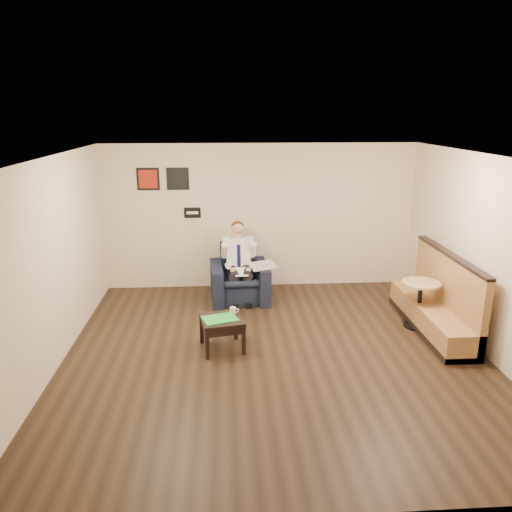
{
  "coord_description": "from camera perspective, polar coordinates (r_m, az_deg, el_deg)",
  "views": [
    {
      "loc": [
        -0.7,
        -6.47,
        3.37
      ],
      "look_at": [
        -0.2,
        1.2,
        1.13
      ],
      "focal_mm": 35.0,
      "sensor_mm": 36.0,
      "label": 1
    }
  ],
  "objects": [
    {
      "name": "banquette",
      "position": [
        8.38,
        19.65,
        -3.99
      ],
      "size": [
        0.57,
        2.39,
        1.22
      ],
      "primitive_type": "cube",
      "color": "olive",
      "rests_on": "ground"
    },
    {
      "name": "seating_sign",
      "position": [
        9.66,
        -7.28,
        4.94
      ],
      "size": [
        0.32,
        0.02,
        0.2
      ],
      "primitive_type": "cube",
      "color": "black",
      "rests_on": "wall_back"
    },
    {
      "name": "smartphone",
      "position": [
        7.46,
        -3.78,
        -6.53
      ],
      "size": [
        0.15,
        0.08,
        0.01
      ],
      "primitive_type": "cube",
      "rotation": [
        0.0,
        0.0,
        0.01
      ],
      "color": "black",
      "rests_on": "side_table"
    },
    {
      "name": "cafe_table",
      "position": [
        8.47,
        18.15,
        -5.29
      ],
      "size": [
        0.65,
        0.65,
        0.76
      ],
      "primitive_type": "cylinder",
      "rotation": [
        0.0,
        0.0,
        -0.06
      ],
      "color": "tan",
      "rests_on": "ground"
    },
    {
      "name": "wall_front",
      "position": [
        4.05,
        6.82,
        -13.0
      ],
      "size": [
        6.0,
        0.02,
        2.8
      ],
      "primitive_type": "cube",
      "color": "#F0DEC4",
      "rests_on": "ground"
    },
    {
      "name": "ground",
      "position": [
        7.33,
        2.18,
        -11.16
      ],
      "size": [
        6.0,
        6.0,
        0.0
      ],
      "primitive_type": "plane",
      "color": "black",
      "rests_on": "ground"
    },
    {
      "name": "wall_right",
      "position": [
        7.71,
        25.07,
        -0.14
      ],
      "size": [
        0.02,
        6.0,
        2.8
      ],
      "primitive_type": "cube",
      "color": "#F0DEC4",
      "rests_on": "ground"
    },
    {
      "name": "art_print_left",
      "position": [
        9.64,
        -12.22,
        8.6
      ],
      "size": [
        0.42,
        0.03,
        0.42
      ],
      "primitive_type": "cube",
      "color": "#9E1E13",
      "rests_on": "wall_back"
    },
    {
      "name": "wall_left",
      "position": [
        7.14,
        -22.39,
        -1.04
      ],
      "size": [
        0.02,
        6.0,
        2.8
      ],
      "primitive_type": "cube",
      "color": "#F0DEC4",
      "rests_on": "ground"
    },
    {
      "name": "seated_man",
      "position": [
        8.98,
        -1.83,
        -1.18
      ],
      "size": [
        0.71,
        1.02,
        1.37
      ],
      "primitive_type": null,
      "rotation": [
        0.0,
        0.0,
        0.06
      ],
      "color": "silver",
      "rests_on": "armchair"
    },
    {
      "name": "art_print_right",
      "position": [
        9.57,
        -8.93,
        8.72
      ],
      "size": [
        0.42,
        0.03,
        0.42
      ],
      "primitive_type": "cube",
      "color": "black",
      "rests_on": "wall_back"
    },
    {
      "name": "ceiling",
      "position": [
        6.53,
        2.44,
        11.21
      ],
      "size": [
        6.0,
        6.0,
        0.02
      ],
      "primitive_type": "cube",
      "color": "white",
      "rests_on": "wall_back"
    },
    {
      "name": "lap_papers",
      "position": [
        8.9,
        -1.76,
        -1.82
      ],
      "size": [
        0.27,
        0.35,
        0.01
      ],
      "primitive_type": "cube",
      "rotation": [
        0.0,
        0.0,
        0.13
      ],
      "color": "white",
      "rests_on": "seated_man"
    },
    {
      "name": "newspaper",
      "position": [
        9.05,
        0.79,
        -1.07
      ],
      "size": [
        0.49,
        0.59,
        0.01
      ],
      "primitive_type": "cube",
      "rotation": [
        0.0,
        0.0,
        0.12
      ],
      "color": "silver",
      "rests_on": "armchair"
    },
    {
      "name": "side_table",
      "position": [
        7.4,
        -3.9,
        -8.82
      ],
      "size": [
        0.69,
        0.69,
        0.48
      ],
      "primitive_type": "cube",
      "rotation": [
        0.0,
        0.0,
        0.19
      ],
      "color": "black",
      "rests_on": "ground"
    },
    {
      "name": "armchair",
      "position": [
        9.16,
        -1.9,
        -2.04
      ],
      "size": [
        1.1,
        1.1,
        1.0
      ],
      "primitive_type": "cube",
      "rotation": [
        0.0,
        0.0,
        0.06
      ],
      "color": "black",
      "rests_on": "ground"
    },
    {
      "name": "green_folder",
      "position": [
        7.27,
        -4.16,
        -7.15
      ],
      "size": [
        0.57,
        0.48,
        0.01
      ],
      "primitive_type": "cube",
      "rotation": [
        0.0,
        0.0,
        0.33
      ],
      "color": "green",
      "rests_on": "side_table"
    },
    {
      "name": "coffee_mug",
      "position": [
        7.43,
        -2.66,
        -6.23
      ],
      "size": [
        0.1,
        0.1,
        0.1
      ],
      "primitive_type": "cylinder",
      "rotation": [
        0.0,
        0.0,
        0.19
      ],
      "color": "white",
      "rests_on": "side_table"
    },
    {
      "name": "wall_back",
      "position": [
        9.7,
        0.46,
        4.51
      ],
      "size": [
        6.0,
        0.02,
        2.8
      ],
      "primitive_type": "cube",
      "color": "#F0DEC4",
      "rests_on": "ground"
    }
  ]
}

